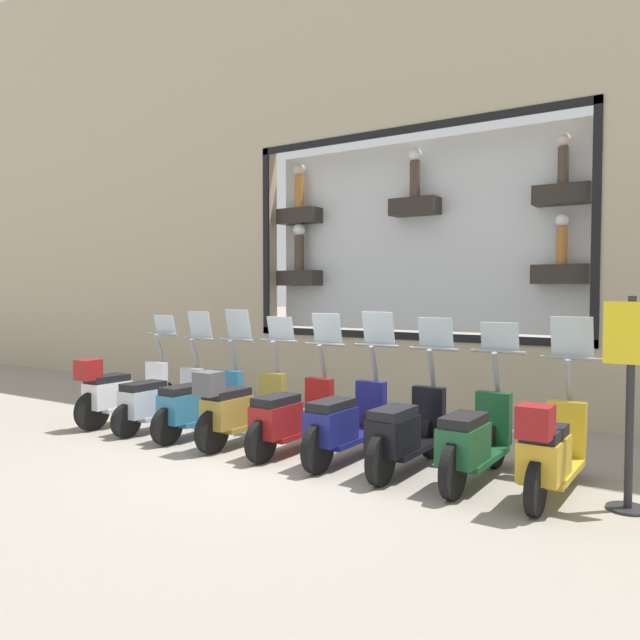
{
  "coord_description": "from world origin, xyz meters",
  "views": [
    {
      "loc": [
        -5.82,
        -4.37,
        1.93
      ],
      "look_at": [
        1.64,
        0.51,
        1.53
      ],
      "focal_mm": 35.0,
      "sensor_mm": 36.0,
      "label": 1
    }
  ],
  "objects_px": {
    "scooter_black_2": "(405,432)",
    "scooter_white_8": "(120,391)",
    "shop_sign_post": "(630,394)",
    "scooter_olive_5": "(239,407)",
    "scooter_green_1": "(473,441)",
    "scooter_silver_7": "(159,400)",
    "scooter_navy_3": "(344,423)",
    "scooter_teal_6": "(198,405)",
    "scooter_red_4": "(290,417)",
    "scooter_yellow_0": "(550,450)"
  },
  "relations": [
    {
      "from": "scooter_yellow_0",
      "to": "shop_sign_post",
      "type": "xyz_separation_m",
      "value": [
        0.09,
        -0.65,
        0.57
      ]
    },
    {
      "from": "scooter_olive_5",
      "to": "scooter_red_4",
      "type": "bearing_deg",
      "value": -85.5
    },
    {
      "from": "scooter_yellow_0",
      "to": "scooter_teal_6",
      "type": "bearing_deg",
      "value": 89.2
    },
    {
      "from": "scooter_navy_3",
      "to": "scooter_teal_6",
      "type": "relative_size",
      "value": 1.01
    },
    {
      "from": "scooter_navy_3",
      "to": "scooter_yellow_0",
      "type": "bearing_deg",
      "value": -91.7
    },
    {
      "from": "scooter_black_2",
      "to": "shop_sign_post",
      "type": "distance_m",
      "value": 2.24
    },
    {
      "from": "scooter_yellow_0",
      "to": "scooter_green_1",
      "type": "relative_size",
      "value": 0.99
    },
    {
      "from": "scooter_yellow_0",
      "to": "scooter_navy_3",
      "type": "bearing_deg",
      "value": 88.3
    },
    {
      "from": "shop_sign_post",
      "to": "scooter_olive_5",
      "type": "bearing_deg",
      "value": 91.07
    },
    {
      "from": "scooter_green_1",
      "to": "scooter_olive_5",
      "type": "relative_size",
      "value": 1.0
    },
    {
      "from": "scooter_navy_3",
      "to": "scooter_white_8",
      "type": "distance_m",
      "value": 3.78
    },
    {
      "from": "scooter_green_1",
      "to": "scooter_navy_3",
      "type": "height_order",
      "value": "scooter_navy_3"
    },
    {
      "from": "scooter_green_1",
      "to": "scooter_teal_6",
      "type": "relative_size",
      "value": 1.01
    },
    {
      "from": "scooter_green_1",
      "to": "shop_sign_post",
      "type": "xyz_separation_m",
      "value": [
        0.02,
        -1.4,
        0.59
      ]
    },
    {
      "from": "scooter_silver_7",
      "to": "scooter_green_1",
      "type": "bearing_deg",
      "value": -89.93
    },
    {
      "from": "scooter_red_4",
      "to": "scooter_olive_5",
      "type": "relative_size",
      "value": 1.0
    },
    {
      "from": "scooter_teal_6",
      "to": "scooter_white_8",
      "type": "height_order",
      "value": "scooter_teal_6"
    },
    {
      "from": "shop_sign_post",
      "to": "scooter_yellow_0",
      "type": "bearing_deg",
      "value": 97.57
    },
    {
      "from": "scooter_navy_3",
      "to": "scooter_olive_5",
      "type": "height_order",
      "value": "scooter_navy_3"
    },
    {
      "from": "scooter_black_2",
      "to": "scooter_white_8",
      "type": "distance_m",
      "value": 4.53
    },
    {
      "from": "scooter_black_2",
      "to": "scooter_olive_5",
      "type": "bearing_deg",
      "value": 91.54
    },
    {
      "from": "scooter_yellow_0",
      "to": "shop_sign_post",
      "type": "height_order",
      "value": "shop_sign_post"
    },
    {
      "from": "scooter_black_2",
      "to": "scooter_olive_5",
      "type": "height_order",
      "value": "scooter_black_2"
    },
    {
      "from": "scooter_yellow_0",
      "to": "scooter_olive_5",
      "type": "xyz_separation_m",
      "value": [
        0.0,
        3.78,
        0.01
      ]
    },
    {
      "from": "scooter_green_1",
      "to": "scooter_navy_3",
      "type": "xyz_separation_m",
      "value": [
        0.0,
        1.51,
        0.0
      ]
    },
    {
      "from": "scooter_navy_3",
      "to": "scooter_olive_5",
      "type": "relative_size",
      "value": 1.0
    },
    {
      "from": "scooter_yellow_0",
      "to": "scooter_teal_6",
      "type": "xyz_separation_m",
      "value": [
        0.06,
        4.53,
        -0.04
      ]
    },
    {
      "from": "scooter_teal_6",
      "to": "shop_sign_post",
      "type": "bearing_deg",
      "value": -89.74
    },
    {
      "from": "scooter_olive_5",
      "to": "shop_sign_post",
      "type": "relative_size",
      "value": 0.95
    },
    {
      "from": "scooter_black_2",
      "to": "scooter_teal_6",
      "type": "xyz_separation_m",
      "value": [
        -0.0,
        3.02,
        -0.01
      ]
    },
    {
      "from": "scooter_yellow_0",
      "to": "scooter_teal_6",
      "type": "relative_size",
      "value": 1.0
    },
    {
      "from": "scooter_green_1",
      "to": "scooter_navy_3",
      "type": "distance_m",
      "value": 1.51
    },
    {
      "from": "scooter_yellow_0",
      "to": "scooter_red_4",
      "type": "bearing_deg",
      "value": 88.8
    },
    {
      "from": "scooter_red_4",
      "to": "scooter_black_2",
      "type": "bearing_deg",
      "value": -89.94
    },
    {
      "from": "scooter_green_1",
      "to": "scooter_black_2",
      "type": "relative_size",
      "value": 1.0
    },
    {
      "from": "scooter_yellow_0",
      "to": "scooter_navy_3",
      "type": "height_order",
      "value": "scooter_navy_3"
    },
    {
      "from": "scooter_teal_6",
      "to": "scooter_red_4",
      "type": "bearing_deg",
      "value": -89.99
    },
    {
      "from": "scooter_olive_5",
      "to": "scooter_yellow_0",
      "type": "bearing_deg",
      "value": -90.06
    },
    {
      "from": "scooter_red_4",
      "to": "scooter_navy_3",
      "type": "bearing_deg",
      "value": -89.68
    },
    {
      "from": "scooter_navy_3",
      "to": "scooter_silver_7",
      "type": "xyz_separation_m",
      "value": [
        -0.01,
        3.02,
        -0.03
      ]
    },
    {
      "from": "scooter_yellow_0",
      "to": "scooter_teal_6",
      "type": "height_order",
      "value": "scooter_teal_6"
    },
    {
      "from": "scooter_white_8",
      "to": "shop_sign_post",
      "type": "relative_size",
      "value": 0.95
    },
    {
      "from": "scooter_green_1",
      "to": "scooter_silver_7",
      "type": "distance_m",
      "value": 4.53
    },
    {
      "from": "scooter_navy_3",
      "to": "scooter_red_4",
      "type": "bearing_deg",
      "value": 90.32
    },
    {
      "from": "scooter_yellow_0",
      "to": "scooter_white_8",
      "type": "height_order",
      "value": "scooter_yellow_0"
    },
    {
      "from": "scooter_olive_5",
      "to": "scooter_silver_7",
      "type": "height_order",
      "value": "scooter_silver_7"
    },
    {
      "from": "scooter_navy_3",
      "to": "scooter_olive_5",
      "type": "xyz_separation_m",
      "value": [
        -0.06,
        1.51,
        0.03
      ]
    },
    {
      "from": "scooter_teal_6",
      "to": "scooter_silver_7",
      "type": "relative_size",
      "value": 1.0
    },
    {
      "from": "scooter_teal_6",
      "to": "scooter_white_8",
      "type": "relative_size",
      "value": 0.99
    },
    {
      "from": "scooter_black_2",
      "to": "shop_sign_post",
      "type": "height_order",
      "value": "shop_sign_post"
    }
  ]
}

